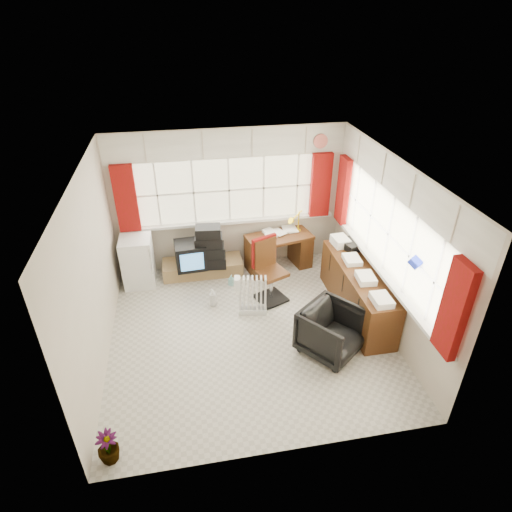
{
  "coord_description": "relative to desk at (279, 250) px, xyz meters",
  "views": [
    {
      "loc": [
        -0.77,
        -4.8,
        4.24
      ],
      "look_at": [
        0.21,
        0.55,
        0.96
      ],
      "focal_mm": 30.0,
      "sensor_mm": 36.0,
      "label": 1
    }
  ],
  "objects": [
    {
      "name": "flower_vase",
      "position": [
        -2.62,
        -3.42,
        -0.16
      ],
      "size": [
        0.24,
        0.24,
        0.41
      ],
      "primitive_type": "imported",
      "rotation": [
        0.0,
        0.0,
        -0.05
      ],
      "color": "black",
      "rests_on": "ground"
    },
    {
      "name": "mini_fridge",
      "position": [
        -2.46,
        -0.06,
        0.07
      ],
      "size": [
        0.52,
        0.53,
        0.87
      ],
      "color": "white",
      "rests_on": "ground"
    },
    {
      "name": "radiator",
      "position": [
        -0.69,
        -1.21,
        -0.1
      ],
      "size": [
        0.46,
        0.25,
        0.66
      ],
      "color": "white",
      "rests_on": "ground"
    },
    {
      "name": "window_right",
      "position": [
        1.12,
        -1.66,
        0.57
      ],
      "size": [
        0.12,
        3.7,
        3.6
      ],
      "color": "beige",
      "rests_on": "room_walls"
    },
    {
      "name": "curtains",
      "position": [
        0.1,
        -0.73,
        1.08
      ],
      "size": [
        3.83,
        3.83,
        1.15
      ],
      "color": "maroon",
      "rests_on": "room_walls"
    },
    {
      "name": "hifi_stack",
      "position": [
        -1.25,
        -0.1,
        0.22
      ],
      "size": [
        0.58,
        0.4,
        0.76
      ],
      "color": "black",
      "rests_on": "tv_bench"
    },
    {
      "name": "desk_lamp",
      "position": [
        0.38,
        0.12,
        0.58
      ],
      "size": [
        0.17,
        0.16,
        0.41
      ],
      "color": "yellow",
      "rests_on": "desk"
    },
    {
      "name": "file_tray",
      "position": [
        1.02,
        -0.78,
        0.44
      ],
      "size": [
        0.37,
        0.43,
        0.12
      ],
      "primitive_type": "cube",
      "rotation": [
        0.0,
        0.0,
        0.28
      ],
      "color": "black",
      "rests_on": "credenza"
    },
    {
      "name": "window_back",
      "position": [
        -0.82,
        0.29,
        0.57
      ],
      "size": [
        3.7,
        0.12,
        3.6
      ],
      "color": "beige",
      "rests_on": "room_walls"
    },
    {
      "name": "ground",
      "position": [
        -0.82,
        -1.66,
        -0.37
      ],
      "size": [
        4.0,
        4.0,
        0.0
      ],
      "primitive_type": "plane",
      "color": "beige",
      "rests_on": "ground"
    },
    {
      "name": "room_walls",
      "position": [
        -0.82,
        -1.66,
        1.13
      ],
      "size": [
        4.0,
        4.0,
        4.0
      ],
      "color": "beige",
      "rests_on": "ground"
    },
    {
      "name": "credenza",
      "position": [
        0.9,
        -1.46,
        0.02
      ],
      "size": [
        0.5,
        2.0,
        0.85
      ],
      "color": "#5A2C15",
      "rests_on": "ground"
    },
    {
      "name": "crt_tv",
      "position": [
        -1.57,
        -0.08,
        0.11
      ],
      "size": [
        0.53,
        0.51,
        0.46
      ],
      "color": "black",
      "rests_on": "tv_bench"
    },
    {
      "name": "task_chair",
      "position": [
        -0.38,
        -0.82,
        0.2
      ],
      "size": [
        0.59,
        0.6,
        1.07
      ],
      "color": "black",
      "rests_on": "ground"
    },
    {
      "name": "overhead_cabinets",
      "position": [
        0.16,
        -0.68,
        1.88
      ],
      "size": [
        3.98,
        3.98,
        0.48
      ],
      "color": "white",
      "rests_on": "room_walls"
    },
    {
      "name": "spray_bottle_b",
      "position": [
        -0.92,
        -0.4,
        -0.27
      ],
      "size": [
        0.12,
        0.12,
        0.19
      ],
      "primitive_type": "imported",
      "rotation": [
        0.0,
        0.0,
        -0.59
      ],
      "color": "#7FBEBA",
      "rests_on": "ground"
    },
    {
      "name": "desk",
      "position": [
        0.0,
        0.0,
        0.0
      ],
      "size": [
        1.24,
        0.79,
        0.7
      ],
      "color": "#5A2C15",
      "rests_on": "ground"
    },
    {
      "name": "office_chair",
      "position": [
        0.22,
        -2.25,
        -0.02
      ],
      "size": [
        1.06,
        1.06,
        0.7
      ],
      "primitive_type": "imported",
      "rotation": [
        0.0,
        0.0,
        0.67
      ],
      "color": "black",
      "rests_on": "ground"
    },
    {
      "name": "tv_bench",
      "position": [
        -1.37,
        0.06,
        -0.25
      ],
      "size": [
        1.4,
        0.5,
        0.25
      ],
      "primitive_type": "cube",
      "color": "tan",
      "rests_on": "ground"
    },
    {
      "name": "spray_bottle_a",
      "position": [
        -1.29,
        -0.92,
        -0.21
      ],
      "size": [
        0.16,
        0.16,
        0.32
      ],
      "primitive_type": "imported",
      "rotation": [
        0.0,
        0.0,
        0.41
      ],
      "color": "silver",
      "rests_on": "ground"
    }
  ]
}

